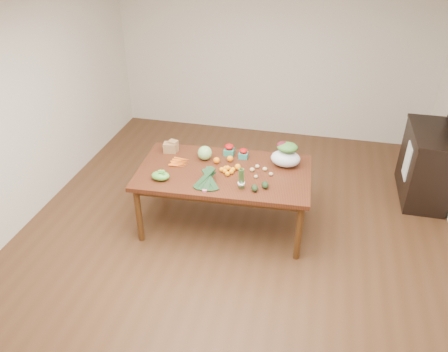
% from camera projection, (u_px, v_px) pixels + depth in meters
% --- Properties ---
extents(floor, '(6.00, 6.00, 0.00)m').
position_uv_depth(floor, '(231.00, 242.00, 5.01)').
color(floor, '#50301B').
rests_on(floor, ground).
extents(room_walls, '(5.02, 6.02, 2.70)m').
position_uv_depth(room_walls, '(233.00, 137.00, 4.30)').
color(room_walls, silver).
rests_on(room_walls, floor).
extents(dining_table, '(1.99, 1.17, 0.75)m').
position_uv_depth(dining_table, '(224.00, 198.00, 5.11)').
color(dining_table, '#502312').
rests_on(dining_table, floor).
extents(cabinet, '(0.52, 1.02, 0.94)m').
position_uv_depth(cabinet, '(426.00, 165.00, 5.59)').
color(cabinet, black).
rests_on(cabinet, floor).
extents(dish_towel, '(0.02, 0.28, 0.45)m').
position_uv_depth(dish_towel, '(407.00, 161.00, 5.50)').
color(dish_towel, white).
rests_on(dish_towel, cabinet).
extents(paper_bag, '(0.21, 0.18, 0.15)m').
position_uv_depth(paper_bag, '(170.00, 147.00, 5.25)').
color(paper_bag, '#9B6645').
rests_on(paper_bag, dining_table).
extents(cabbage, '(0.17, 0.17, 0.17)m').
position_uv_depth(cabbage, '(205.00, 153.00, 5.09)').
color(cabbage, '#92C471').
rests_on(cabbage, dining_table).
extents(strawberry_basket_a, '(0.12, 0.12, 0.11)m').
position_uv_depth(strawberry_basket_a, '(229.00, 151.00, 5.21)').
color(strawberry_basket_a, '#BD0D0C').
rests_on(strawberry_basket_a, dining_table).
extents(strawberry_basket_b, '(0.11, 0.11, 0.09)m').
position_uv_depth(strawberry_basket_b, '(243.00, 154.00, 5.14)').
color(strawberry_basket_b, '#AF0F0B').
rests_on(strawberry_basket_b, dining_table).
extents(orange_a, '(0.08, 0.08, 0.08)m').
position_uv_depth(orange_a, '(217.00, 160.00, 5.04)').
color(orange_a, orange).
rests_on(orange_a, dining_table).
extents(orange_b, '(0.07, 0.07, 0.07)m').
position_uv_depth(orange_b, '(230.00, 159.00, 5.07)').
color(orange_b, '#FFAC0F').
rests_on(orange_b, dining_table).
extents(orange_c, '(0.07, 0.07, 0.07)m').
position_uv_depth(orange_c, '(238.00, 167.00, 4.92)').
color(orange_c, orange).
rests_on(orange_c, dining_table).
extents(mandarin_cluster, '(0.19, 0.19, 0.09)m').
position_uv_depth(mandarin_cluster, '(227.00, 169.00, 4.86)').
color(mandarin_cluster, orange).
rests_on(mandarin_cluster, dining_table).
extents(carrots, '(0.23, 0.23, 0.03)m').
position_uv_depth(carrots, '(179.00, 162.00, 5.05)').
color(carrots, orange).
rests_on(carrots, dining_table).
extents(snap_pea_bag, '(0.20, 0.15, 0.09)m').
position_uv_depth(snap_pea_bag, '(160.00, 176.00, 4.73)').
color(snap_pea_bag, '#53A939').
rests_on(snap_pea_bag, dining_table).
extents(kale_bunch, '(0.34, 0.42, 0.16)m').
position_uv_depth(kale_bunch, '(206.00, 180.00, 4.60)').
color(kale_bunch, black).
rests_on(kale_bunch, dining_table).
extents(asparagus_bundle, '(0.09, 0.12, 0.26)m').
position_uv_depth(asparagus_bundle, '(241.00, 178.00, 4.54)').
color(asparagus_bundle, '#456D32').
rests_on(asparagus_bundle, dining_table).
extents(potato_a, '(0.06, 0.05, 0.05)m').
position_uv_depth(potato_a, '(252.00, 170.00, 4.89)').
color(potato_a, tan).
rests_on(potato_a, dining_table).
extents(potato_b, '(0.04, 0.04, 0.04)m').
position_uv_depth(potato_b, '(256.00, 177.00, 4.77)').
color(potato_b, tan).
rests_on(potato_b, dining_table).
extents(potato_c, '(0.05, 0.05, 0.05)m').
position_uv_depth(potato_c, '(265.00, 169.00, 4.90)').
color(potato_c, '#DBC17E').
rests_on(potato_c, dining_table).
extents(potato_d, '(0.05, 0.04, 0.04)m').
position_uv_depth(potato_d, '(257.00, 166.00, 4.95)').
color(potato_d, '#DAAD7D').
rests_on(potato_d, dining_table).
extents(potato_e, '(0.05, 0.04, 0.04)m').
position_uv_depth(potato_e, '(271.00, 174.00, 4.81)').
color(potato_e, tan).
rests_on(potato_e, dining_table).
extents(avocado_a, '(0.09, 0.12, 0.07)m').
position_uv_depth(avocado_a, '(255.00, 188.00, 4.55)').
color(avocado_a, black).
rests_on(avocado_a, dining_table).
extents(avocado_b, '(0.10, 0.12, 0.07)m').
position_uv_depth(avocado_b, '(265.00, 185.00, 4.60)').
color(avocado_b, black).
rests_on(avocado_b, dining_table).
extents(salad_bag, '(0.35, 0.27, 0.26)m').
position_uv_depth(salad_bag, '(286.00, 156.00, 4.94)').
color(salad_bag, silver).
rests_on(salad_bag, dining_table).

